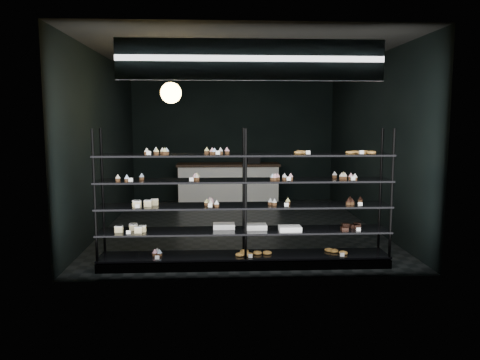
{
  "coord_description": "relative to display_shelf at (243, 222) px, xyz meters",
  "views": [
    {
      "loc": [
        -0.44,
        -8.76,
        2.01
      ],
      "look_at": [
        -0.08,
        -1.9,
        1.14
      ],
      "focal_mm": 35.0,
      "sensor_mm": 36.0,
      "label": 1
    }
  ],
  "objects": [
    {
      "name": "display_shelf",
      "position": [
        0.0,
        0.0,
        0.0
      ],
      "size": [
        4.0,
        0.5,
        1.91
      ],
      "color": "black",
      "rests_on": "room"
    },
    {
      "name": "signage",
      "position": [
        0.07,
        -0.48,
        2.12
      ],
      "size": [
        3.3,
        0.05,
        0.5
      ],
      "color": "#0D1B45",
      "rests_on": "room"
    },
    {
      "name": "pendant_lamp",
      "position": [
        -1.08,
        1.29,
        1.82
      ],
      "size": [
        0.33,
        0.33,
        0.9
      ],
      "color": "black",
      "rests_on": "room"
    },
    {
      "name": "room",
      "position": [
        0.07,
        2.45,
        0.97
      ],
      "size": [
        5.01,
        6.01,
        3.2
      ],
      "color": "black",
      "rests_on": "ground"
    },
    {
      "name": "service_counter",
      "position": [
        -0.06,
        4.95,
        -0.13
      ],
      "size": [
        2.48,
        0.65,
        1.23
      ],
      "color": "white",
      "rests_on": "room"
    }
  ]
}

